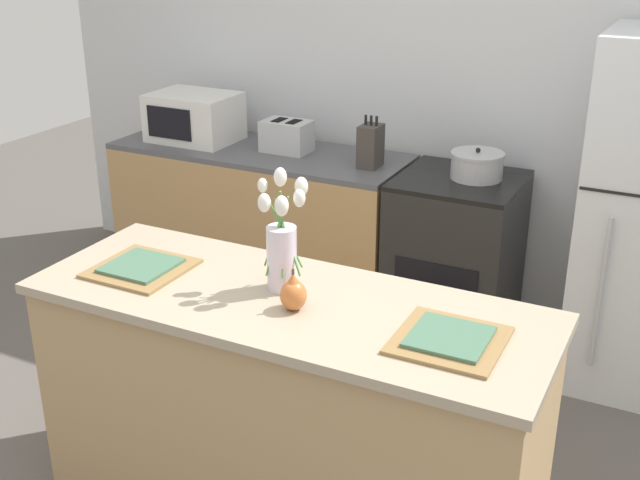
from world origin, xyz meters
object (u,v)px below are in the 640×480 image
(stove_range, at_px, (455,260))
(knife_block, at_px, (371,146))
(plate_setting_left, at_px, (141,267))
(cooking_pot, at_px, (477,165))
(pear_figurine, at_px, (293,293))
(microwave, at_px, (194,117))
(flower_vase, at_px, (282,244))
(plate_setting_right, at_px, (449,339))
(toaster, at_px, (287,136))

(stove_range, distance_m, knife_block, 0.73)
(plate_setting_left, xyz_separation_m, cooking_pot, (0.75, 1.67, 0.03))
(plate_setting_left, distance_m, knife_block, 1.62)
(pear_figurine, relative_size, knife_block, 0.54)
(stove_range, relative_size, microwave, 1.84)
(pear_figurine, height_order, knife_block, knife_block)
(plate_setting_left, relative_size, cooking_pot, 1.23)
(flower_vase, distance_m, microwave, 2.11)
(plate_setting_right, distance_m, knife_block, 1.87)
(cooking_pot, bearing_deg, stove_range, -153.10)
(microwave, xyz_separation_m, knife_block, (1.11, -0.03, -0.02))
(pear_figurine, height_order, microwave, microwave)
(plate_setting_left, height_order, knife_block, knife_block)
(plate_setting_left, bearing_deg, microwave, 119.00)
(plate_setting_right, distance_m, toaster, 2.23)
(pear_figurine, bearing_deg, microwave, 133.01)
(plate_setting_left, bearing_deg, plate_setting_right, 0.00)
(flower_vase, relative_size, knife_block, 1.55)
(plate_setting_right, bearing_deg, stove_range, 106.38)
(toaster, bearing_deg, microwave, -176.73)
(toaster, relative_size, microwave, 0.58)
(flower_vase, distance_m, plate_setting_left, 0.56)
(toaster, xyz_separation_m, cooking_pot, (1.07, 0.00, -0.02))
(microwave, bearing_deg, flower_vase, -46.90)
(stove_range, height_order, plate_setting_right, plate_setting_right)
(plate_setting_left, height_order, plate_setting_right, same)
(pear_figurine, distance_m, knife_block, 1.69)
(pear_figurine, xyz_separation_m, plate_setting_left, (-0.64, 0.02, -0.05))
(microwave, bearing_deg, pear_figurine, -46.99)
(plate_setting_left, distance_m, microwave, 1.87)
(flower_vase, xyz_separation_m, plate_setting_right, (0.63, -0.10, -0.16))
(flower_vase, height_order, microwave, flower_vase)
(stove_range, bearing_deg, pear_figurine, -91.42)
(stove_range, height_order, toaster, toaster)
(stove_range, distance_m, flower_vase, 1.67)
(toaster, bearing_deg, flower_vase, -61.48)
(pear_figurine, bearing_deg, stove_range, 88.58)
(plate_setting_right, bearing_deg, flower_vase, 171.28)
(pear_figurine, bearing_deg, plate_setting_left, 177.98)
(cooking_pot, height_order, knife_block, knife_block)
(stove_range, xyz_separation_m, plate_setting_left, (-0.68, -1.64, 0.48))
(knife_block, bearing_deg, cooking_pot, 6.52)
(plate_setting_left, relative_size, microwave, 0.67)
(microwave, relative_size, knife_block, 1.78)
(stove_range, distance_m, pear_figurine, 1.74)
(flower_vase, bearing_deg, cooking_pot, 82.16)
(plate_setting_right, bearing_deg, pear_figurine, -177.52)
(stove_range, bearing_deg, plate_setting_right, -73.62)
(cooking_pot, distance_m, microwave, 1.66)
(plate_setting_right, bearing_deg, cooking_pot, 103.82)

